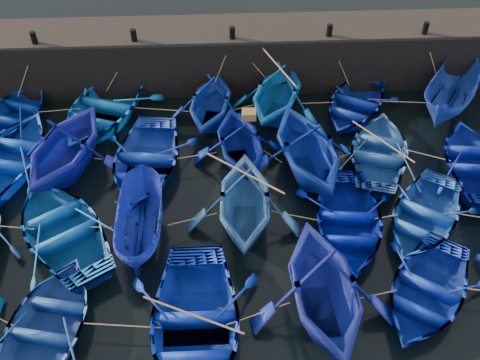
{
  "coord_description": "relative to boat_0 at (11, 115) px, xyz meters",
  "views": [
    {
      "loc": [
        -0.66,
        -10.19,
        13.72
      ],
      "look_at": [
        0.0,
        3.2,
        0.7
      ],
      "focal_mm": 40.0,
      "sensor_mm": 36.0,
      "label": 1
    }
  ],
  "objects": [
    {
      "name": "wooden_crate",
      "position": [
        9.52,
        -2.83,
        1.8
      ],
      "size": [
        0.49,
        0.44,
        0.28
      ],
      "primitive_type": "cube",
      "color": "brown",
      "rests_on": "boat_9"
    },
    {
      "name": "boat_14",
      "position": [
        3.27,
        -6.3,
        0.05
      ],
      "size": [
        5.79,
        6.22,
        1.05
      ],
      "primitive_type": "imported",
      "rotation": [
        0.0,
        0.0,
        3.71
      ],
      "color": "#0D53A7",
      "rests_on": "ground"
    },
    {
      "name": "boat_9",
      "position": [
        9.22,
        -2.83,
        0.6
      ],
      "size": [
        4.07,
        4.53,
        2.13
      ],
      "primitive_type": "imported",
      "rotation": [
        0.0,
        0.0,
        3.29
      ],
      "color": "navy",
      "rests_on": "ground"
    },
    {
      "name": "boat_8",
      "position": [
        5.67,
        -3.15,
        0.05
      ],
      "size": [
        4.16,
        5.42,
        1.04
      ],
      "primitive_type": "imported",
      "rotation": [
        0.0,
        0.0,
        -0.12
      ],
      "color": "blue",
      "rests_on": "ground"
    },
    {
      "name": "boat_24",
      "position": [
        14.37,
        -9.19,
        -0.01
      ],
      "size": [
        5.09,
        5.4,
        0.91
      ],
      "primitive_type": "imported",
      "rotation": [
        0.0,
        0.0,
        -0.61
      ],
      "color": "#0B269B",
      "rests_on": "ground"
    },
    {
      "name": "boat_10",
      "position": [
        11.61,
        -3.5,
        0.82
      ],
      "size": [
        5.12,
        5.65,
        2.58
      ],
      "primitive_type": "imported",
      "rotation": [
        0.0,
        0.0,
        3.35
      ],
      "color": "#0A289B",
      "rests_on": "ground"
    },
    {
      "name": "mooring_ropes",
      "position": [
        9.06,
        -2.79,
        0.4
      ],
      "size": [
        18.1,
        11.93,
        2.1
      ],
      "color": "tan",
      "rests_on": "ground"
    },
    {
      "name": "quay_wall",
      "position": [
        9.12,
        2.8,
        0.78
      ],
      "size": [
        26.0,
        2.5,
        2.5
      ],
      "primitive_type": "cube",
      "color": "black",
      "rests_on": "ground"
    },
    {
      "name": "boat_5",
      "position": [
        18.06,
        -0.12,
        0.46
      ],
      "size": [
        4.19,
        5.0,
        1.86
      ],
      "primitive_type": "imported",
      "rotation": [
        0.0,
        0.0,
        -0.59
      ],
      "color": "navy",
      "rests_on": "ground"
    },
    {
      "name": "quay_top",
      "position": [
        9.12,
        2.8,
        2.09
      ],
      "size": [
        26.0,
        2.5,
        0.12
      ],
      "primitive_type": "cube",
      "color": "black",
      "rests_on": "quay_wall"
    },
    {
      "name": "boat_6",
      "position": [
        0.6,
        -2.68,
        0.06
      ],
      "size": [
        4.81,
        5.88,
        1.07
      ],
      "primitive_type": "imported",
      "rotation": [
        0.0,
        0.0,
        2.9
      ],
      "color": "blue",
      "rests_on": "ground"
    },
    {
      "name": "boat_1",
      "position": [
        3.69,
        0.2,
        0.09
      ],
      "size": [
        5.53,
        6.45,
        1.13
      ],
      "primitive_type": "imported",
      "rotation": [
        0.0,
        0.0,
        -0.35
      ],
      "color": "blue",
      "rests_on": "ground"
    },
    {
      "name": "boat_22",
      "position": [
        7.57,
        -10.09,
        0.09
      ],
      "size": [
        3.88,
        5.41,
        1.12
      ],
      "primitive_type": "imported",
      "rotation": [
        0.0,
        0.0,
        -0.01
      ],
      "color": "#0725B5",
      "rests_on": "ground"
    },
    {
      "name": "boat_18",
      "position": [
        15.18,
        -6.25,
        -0.01
      ],
      "size": [
        5.13,
        5.45,
        0.92
      ],
      "primitive_type": "imported",
      "rotation": [
        0.0,
        0.0,
        -0.6
      ],
      "color": "#1649B4",
      "rests_on": "ground"
    },
    {
      "name": "bollard_0",
      "position": [
        1.12,
        1.9,
        2.4
      ],
      "size": [
        0.24,
        0.24,
        0.5
      ],
      "primitive_type": "cylinder",
      "color": "black",
      "rests_on": "quay_top"
    },
    {
      "name": "boat_4",
      "position": [
        14.15,
        0.1,
        -0.01
      ],
      "size": [
        4.97,
        5.42,
        0.92
      ],
      "primitive_type": "imported",
      "rotation": [
        0.0,
        0.0,
        -0.53
      ],
      "color": "navy",
      "rests_on": "ground"
    },
    {
      "name": "loose_oars",
      "position": [
        10.53,
        -4.72,
        1.24
      ],
      "size": [
        9.18,
        12.27,
        1.43
      ],
      "color": "#99724C",
      "rests_on": "ground"
    },
    {
      "name": "boat_7",
      "position": [
        2.9,
        -2.93,
        0.79
      ],
      "size": [
        5.41,
        5.84,
        2.53
      ],
      "primitive_type": "imported",
      "rotation": [
        0.0,
        0.0,
        2.83
      ],
      "color": "#121A90",
      "rests_on": "ground"
    },
    {
      "name": "boat_11",
      "position": [
        14.49,
        -2.99,
        0.01
      ],
      "size": [
        4.51,
        5.37,
        0.95
      ],
      "primitive_type": "imported",
      "rotation": [
        0.0,
        0.0,
        2.84
      ],
      "color": "#205198",
      "rests_on": "ground"
    },
    {
      "name": "bollard_3",
      "position": [
        13.12,
        1.9,
        2.4
      ],
      "size": [
        0.24,
        0.24,
        0.5
      ],
      "primitive_type": "cylinder",
      "color": "black",
      "rests_on": "quay_top"
    },
    {
      "name": "bollard_1",
      "position": [
        5.12,
        1.9,
        2.4
      ],
      "size": [
        0.24,
        0.24,
        0.5
      ],
      "primitive_type": "cylinder",
      "color": "black",
      "rests_on": "quay_top"
    },
    {
      "name": "boat_12",
      "position": [
        17.82,
        -3.73,
        0.0
      ],
      "size": [
        3.81,
        4.93,
        0.95
      ],
      "primitive_type": "imported",
      "rotation": [
        0.0,
        0.0,
        3.02
      ],
      "color": "#0B2199",
      "rests_on": "ground"
    },
    {
      "name": "boat_15",
      "position": [
        5.77,
        -6.34,
        0.3
      ],
      "size": [
        1.55,
        4.0,
        1.54
      ],
      "primitive_type": "imported",
      "rotation": [
        0.0,
        0.0,
        3.13
      ],
      "color": "#152698",
      "rests_on": "ground"
    },
    {
      "name": "ground",
      "position": [
        9.12,
        -7.7,
        -0.47
      ],
      "size": [
        120.0,
        120.0,
        0.0
      ],
      "primitive_type": "plane",
      "color": "black",
      "rests_on": "ground"
    },
    {
      "name": "boat_0",
      "position": [
        0.0,
        0.0,
        0.0
      ],
      "size": [
        4.76,
        5.44,
        0.94
      ],
      "primitive_type": "imported",
      "rotation": [
        0.0,
        0.0,
        2.74
      ],
      "color": "navy",
      "rests_on": "ground"
    },
    {
      "name": "boat_16",
      "position": [
        9.19,
        -5.89,
        0.69
      ],
      "size": [
        4.06,
        4.63,
        2.33
      ],
      "primitive_type": "imported",
      "rotation": [
        0.0,
        0.0,
        -0.06
      ],
      "color": "#2A609C",
      "rests_on": "ground"
    },
    {
      "name": "boat_17",
      "position": [
        12.59,
        -6.4,
        0.02
      ],
      "size": [
        3.83,
        5.02,
        0.97
      ],
      "primitive_type": "imported",
      "rotation": [
        0.0,
        0.0,
        -0.11
      ],
      "color": "#001296",
      "rests_on": "ground"
    },
    {
      "name": "boat_2",
      "position": [
        8.13,
        -0.22,
        0.57
      ],
      "size": [
        4.17,
        4.59,
        2.09
      ],
      "primitive_type": "imported",
      "rotation": [
        0.0,
        0.0,
        -0.21
      ],
      "color": "#1133A1",
      "rests_on": "ground"
    },
    {
      "name": "bollard_4",
      "position": [
        17.12,
        1.9,
        2.4
      ],
      "size": [
        0.24,
        0.24,
        0.5
      ],
      "primitive_type": "cylinder",
      "color": "black",
      "rests_on": "quay_top"
    },
    {
      "name": "boat_21",
      "position": [
        3.5,
        -9.82,
        0.0
      ],
      "size": [
        4.15,
        5.14,
        0.95
      ],
      "primitive_type": "imported",
      "rotation": [
        0.0,
        0.0,
        2.93
      ],
      "color": "navy",
      "rests_on": "ground"
    },
    {
      "name": "boat_23",
      "position": [
        11.21,
        -9.46,
        0.79
      ],
      "size": [
        4.48,
        5.1,
        2.53
      ],
      "primitive_type": "imported",
      "rotation": [
        0.0,
        0.0,
        0.07
      ],
      "color": "navy",
      "rests_on": "ground"
    },
    {
      "name": "boat_3",
      "position": [
        10.86,
        0.1,
        0.69
      ],
      "size": [
        5.2,
        5.54,
        2.33
      ],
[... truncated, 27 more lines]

